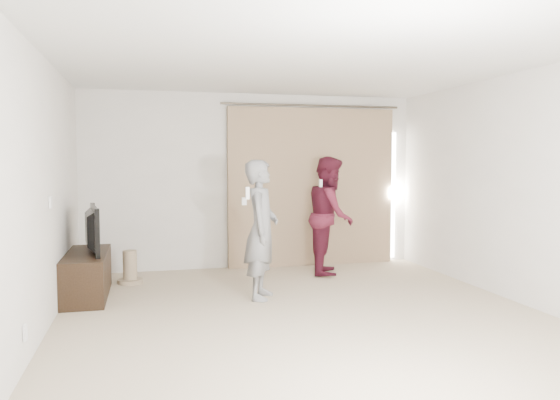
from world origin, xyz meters
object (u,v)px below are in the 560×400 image
Objects in this scene: tv_console at (87,275)px; tv at (86,229)px; person_woman at (330,215)px; person_man at (261,229)px.

tv_console is 1.40× the size of tv.
tv is 3.28m from person_woman.
tv is 0.58× the size of person_woman.
person_man is at bearing -15.78° from tv_console.
person_woman is at bearing 10.30° from tv_console.
tv reaches higher than tv_console.
tv is 2.06m from person_man.
person_man reaches higher than tv_console.
tv_console is 0.54m from tv.
person_man is (1.99, -0.56, 0.55)m from tv_console.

